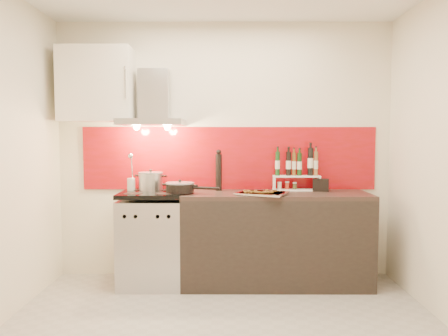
{
  "coord_description": "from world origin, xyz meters",
  "views": [
    {
      "loc": [
        0.01,
        -3.09,
        1.43
      ],
      "look_at": [
        0.0,
        0.95,
        1.15
      ],
      "focal_mm": 35.0,
      "sensor_mm": 36.0,
      "label": 1
    }
  ],
  "objects_px": {
    "counter": "(275,238)",
    "saute_pan": "(181,187)",
    "stock_pot": "(151,181)",
    "baking_tray": "(262,193)",
    "range_stove": "(152,239)",
    "pepper_mill": "(219,171)"
  },
  "relations": [
    {
      "from": "saute_pan",
      "to": "pepper_mill",
      "type": "height_order",
      "value": "pepper_mill"
    },
    {
      "from": "stock_pot",
      "to": "baking_tray",
      "type": "bearing_deg",
      "value": -14.39
    },
    {
      "from": "saute_pan",
      "to": "baking_tray",
      "type": "relative_size",
      "value": 0.95
    },
    {
      "from": "counter",
      "to": "saute_pan",
      "type": "xyz_separation_m",
      "value": [
        -0.91,
        -0.07,
        0.51
      ]
    },
    {
      "from": "range_stove",
      "to": "saute_pan",
      "type": "relative_size",
      "value": 1.76
    },
    {
      "from": "range_stove",
      "to": "counter",
      "type": "bearing_deg",
      "value": 0.23
    },
    {
      "from": "baking_tray",
      "to": "pepper_mill",
      "type": "bearing_deg",
      "value": 141.95
    },
    {
      "from": "counter",
      "to": "baking_tray",
      "type": "distance_m",
      "value": 0.51
    },
    {
      "from": "range_stove",
      "to": "baking_tray",
      "type": "bearing_deg",
      "value": -7.65
    },
    {
      "from": "range_stove",
      "to": "pepper_mill",
      "type": "relative_size",
      "value": 2.2
    },
    {
      "from": "stock_pot",
      "to": "pepper_mill",
      "type": "xyz_separation_m",
      "value": [
        0.68,
        0.04,
        0.1
      ]
    },
    {
      "from": "saute_pan",
      "to": "baking_tray",
      "type": "distance_m",
      "value": 0.77
    },
    {
      "from": "saute_pan",
      "to": "baking_tray",
      "type": "height_order",
      "value": "saute_pan"
    },
    {
      "from": "pepper_mill",
      "to": "counter",
      "type": "bearing_deg",
      "value": -17.43
    },
    {
      "from": "counter",
      "to": "pepper_mill",
      "type": "relative_size",
      "value": 4.35
    },
    {
      "from": "range_stove",
      "to": "baking_tray",
      "type": "height_order",
      "value": "baking_tray"
    },
    {
      "from": "stock_pot",
      "to": "counter",
      "type": "bearing_deg",
      "value": -6.14
    },
    {
      "from": "counter",
      "to": "saute_pan",
      "type": "bearing_deg",
      "value": -175.57
    },
    {
      "from": "pepper_mill",
      "to": "baking_tray",
      "type": "height_order",
      "value": "pepper_mill"
    },
    {
      "from": "range_stove",
      "to": "stock_pot",
      "type": "xyz_separation_m",
      "value": [
        -0.03,
        0.14,
        0.56
      ]
    },
    {
      "from": "counter",
      "to": "pepper_mill",
      "type": "xyz_separation_m",
      "value": [
        -0.55,
        0.17,
        0.65
      ]
    },
    {
      "from": "range_stove",
      "to": "baking_tray",
      "type": "distance_m",
      "value": 1.17
    }
  ]
}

